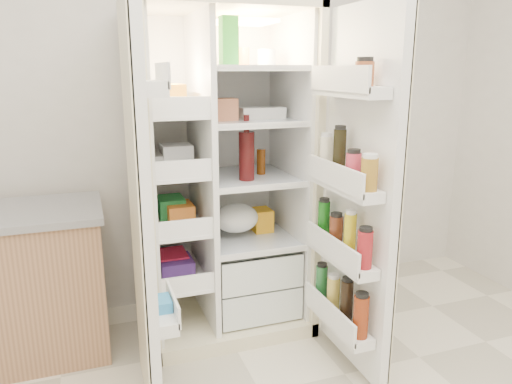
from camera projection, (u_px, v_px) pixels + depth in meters
name	position (u px, v px, depth m)	size (l,w,h in m)	color
wall_back	(199.00, 90.00, 2.95)	(4.00, 0.02, 2.70)	silver
refrigerator	(222.00, 200.00, 2.79)	(0.92, 0.70, 1.80)	beige
freezer_door	(142.00, 212.00, 2.04)	(0.15, 0.40, 1.72)	white
fridge_door	(356.00, 201.00, 2.28)	(0.17, 0.58, 1.72)	white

